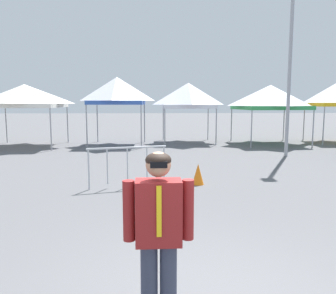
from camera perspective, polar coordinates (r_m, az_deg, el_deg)
The scene contains 8 objects.
canopy_tent_behind_center at distance 18.71m, azimuth -22.87°, elevation 7.89°, with size 3.58×3.58×3.13m.
canopy_tent_far_right at distance 18.09m, azimuth -8.53°, elevation 9.28°, with size 2.88×2.88×3.54m.
canopy_tent_left_of_center at distance 19.15m, azimuth 3.41°, elevation 8.59°, with size 2.84×2.84×3.31m.
canopy_tent_right_of_center at distance 19.22m, azimuth 16.77°, elevation 7.98°, with size 3.64×3.64×3.16m.
person_foreground at distance 3.23m, azimuth -1.58°, elevation -14.03°, with size 0.65×0.26×1.78m.
light_pole_near_lift at distance 15.20m, azimuth 19.97°, elevation 17.69°, with size 0.36×0.36×8.93m.
crowd_barrier_mid_lot at distance 8.98m, azimuth -6.83°, elevation -1.99°, with size 2.05×0.57×1.08m.
traffic_cone_lot_center at distance 9.31m, azimuth 5.06°, elevation -4.55°, with size 0.32×0.32×0.57m, color orange.
Camera 1 is at (-0.57, -3.31, 2.21)m, focal length 36.37 mm.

